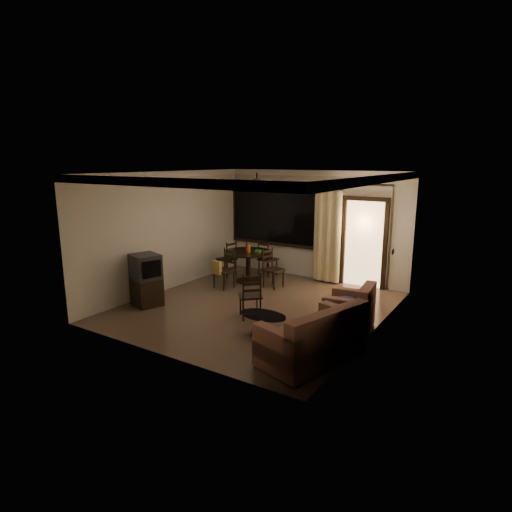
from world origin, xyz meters
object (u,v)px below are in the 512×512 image
Objects in this scene: dining_table at (248,258)px; side_chair at (250,304)px; coffee_table at (263,321)px; dining_chair_north at (268,265)px; tv_cabinet at (146,280)px; dining_chair_south at (224,276)px; armchair at (352,310)px; sofa at (314,341)px; dining_chair_east at (273,276)px; dining_chair_west at (227,265)px.

dining_table reaches higher than side_chair.
dining_chair_north is at bearing 119.99° from coffee_table.
dining_table is at bearing 91.94° from tv_cabinet.
dining_chair_south is at bearing 89.67° from dining_chair_north.
armchair is 0.96× the size of side_chair.
dining_chair_north reaches higher than sofa.
dining_table is 1.12× the size of tv_cabinet.
tv_cabinet reaches higher than coffee_table.
sofa is 2.04× the size of armchair.
dining_table is at bearing -99.58° from side_chair.
armchair is at bearing 154.64° from dining_chair_north.
dining_chair_east is 2.13m from side_chair.
tv_cabinet is 1.23× the size of armchair.
dining_chair_east reaches higher than side_chair.
dining_chair_west is at bearing 132.65° from dining_chair_south.
tv_cabinet is at bearing 85.22° from dining_chair_north.
side_chair is (-1.87, 1.06, -0.07)m from sofa.
dining_table reaches higher than dining_chair_west.
dining_chair_north is 1.05× the size of armchair.
dining_table is at bearing 127.91° from coffee_table.
dining_chair_west and dining_chair_east have the same top height.
armchair reaches higher than coffee_table.
side_chair is at bearing -151.26° from dining_chair_east.
sofa is at bearing -43.84° from dining_table.
dining_table is 0.68× the size of sofa.
tv_cabinet is at bearing 158.28° from dining_chair_east.
dining_chair_east is (1.61, -0.30, 0.00)m from dining_chair_west.
armchair is at bearing 33.53° from tv_cabinet.
dining_chair_south is at bearing 135.70° from dining_chair_east.
dining_table is at bearing 89.93° from dining_chair_east.
side_chair is at bearing 125.41° from dining_chair_north.
dining_chair_south is 1.08× the size of coffee_table.
side_chair is at bearing -28.53° from dining_chair_south.
sofa is 2.15m from side_chair.
dining_table reaches higher than dining_chair_south.
sofa is at bearing -23.78° from dining_chair_south.
coffee_table is 0.88m from side_chair.
dining_chair_east and dining_chair_south have the same top height.
sofa is (3.22, -3.95, 0.07)m from dining_chair_north.
dining_chair_east is 3.05m from tv_cabinet.
sofa is at bearing -96.50° from armchair.
side_chair is (-1.86, -0.59, -0.06)m from armchair.
sofa reaches higher than armchair.
dining_chair_north is at bearing -109.02° from side_chair.
dining_chair_south is (0.63, -0.99, 0.02)m from dining_chair_west.
sofa is at bearing 61.18° from dining_chair_west.
side_chair is (0.67, -2.02, -0.00)m from dining_chair_east.
dining_chair_west is 1.05× the size of armchair.
tv_cabinet is (-0.79, -2.73, -0.05)m from dining_table.
armchair is 1.68m from coffee_table.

